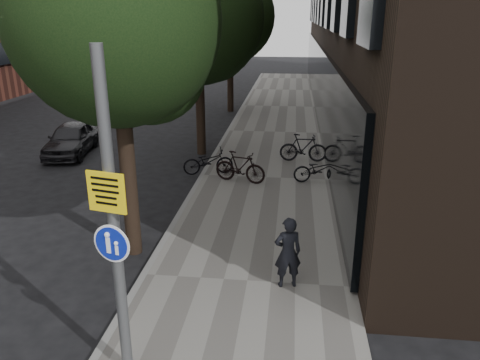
# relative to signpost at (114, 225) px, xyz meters

# --- Properties ---
(sidewalk) EXTENTS (4.50, 60.00, 0.12)m
(sidewalk) POSITION_rel_signpost_xyz_m (1.61, 9.49, -2.57)
(sidewalk) COLOR slate
(sidewalk) RESTS_ON ground
(curb_edge) EXTENTS (0.15, 60.00, 0.13)m
(curb_edge) POSITION_rel_signpost_xyz_m (-0.64, 9.49, -2.56)
(curb_edge) COLOR slate
(curb_edge) RESTS_ON ground
(street_tree_near) EXTENTS (4.40, 4.40, 7.50)m
(street_tree_near) POSITION_rel_signpost_xyz_m (-1.17, 4.13, 2.48)
(street_tree_near) COLOR black
(street_tree_near) RESTS_ON ground
(street_tree_mid) EXTENTS (5.00, 5.00, 7.80)m
(street_tree_mid) POSITION_rel_signpost_xyz_m (-1.16, 12.63, 2.48)
(street_tree_mid) COLOR black
(street_tree_mid) RESTS_ON ground
(street_tree_far) EXTENTS (5.00, 5.00, 7.80)m
(street_tree_far) POSITION_rel_signpost_xyz_m (-1.16, 21.63, 2.48)
(street_tree_far) COLOR black
(street_tree_far) RESTS_ON ground
(signpost) EXTENTS (0.57, 0.17, 4.97)m
(signpost) POSITION_rel_signpost_xyz_m (0.00, 0.00, 0.00)
(signpost) COLOR #595B5E
(signpost) RESTS_ON sidewalk
(pedestrian) EXTENTS (0.63, 0.49, 1.53)m
(pedestrian) POSITION_rel_signpost_xyz_m (2.44, 2.72, -1.74)
(pedestrian) COLOR black
(pedestrian) RESTS_ON sidewalk
(parked_bike_facade_near) EXTENTS (1.75, 0.83, 0.88)m
(parked_bike_facade_near) POSITION_rel_signpost_xyz_m (3.36, 9.20, -2.07)
(parked_bike_facade_near) COLOR black
(parked_bike_facade_near) RESTS_ON sidewalk
(parked_bike_facade_far) EXTENTS (1.78, 0.52, 1.07)m
(parked_bike_facade_far) POSITION_rel_signpost_xyz_m (2.88, 11.50, -1.97)
(parked_bike_facade_far) COLOR black
(parked_bike_facade_far) RESTS_ON sidewalk
(parked_bike_curb_near) EXTENTS (1.85, 1.11, 0.92)m
(parked_bike_curb_near) POSITION_rel_signpost_xyz_m (-0.44, 9.61, -2.05)
(parked_bike_curb_near) COLOR black
(parked_bike_curb_near) RESTS_ON sidewalk
(parked_bike_curb_far) EXTENTS (1.82, 0.94, 1.05)m
(parked_bike_curb_far) POSITION_rel_signpost_xyz_m (0.77, 8.90, -1.98)
(parked_bike_curb_far) COLOR black
(parked_bike_curb_far) RESTS_ON sidewalk
(parked_car_near) EXTENTS (2.00, 3.91, 1.27)m
(parked_car_near) POSITION_rel_signpost_xyz_m (-6.50, 11.85, -1.99)
(parked_car_near) COLOR black
(parked_car_near) RESTS_ON ground
(parked_car_mid) EXTENTS (1.54, 3.78, 1.22)m
(parked_car_mid) POSITION_rel_signpost_xyz_m (-7.44, 21.17, -2.02)
(parked_car_mid) COLOR maroon
(parked_car_mid) RESTS_ON ground
(parked_car_far) EXTENTS (1.94, 4.02, 1.13)m
(parked_car_far) POSITION_rel_signpost_xyz_m (-8.61, 27.99, -2.06)
(parked_car_far) COLOR #1B1E31
(parked_car_far) RESTS_ON ground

